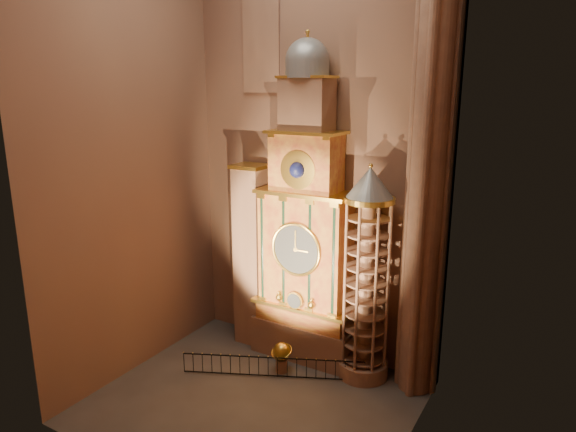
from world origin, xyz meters
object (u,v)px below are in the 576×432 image
Objects in this scene: astronomical_clock at (305,237)px; stair_turret at (366,277)px; celestial_globe at (282,355)px; iron_railing at (273,367)px; portrait_tower at (251,255)px.

stair_turret is at bearing -4.30° from astronomical_clock.
celestial_globe is 0.19× the size of iron_railing.
stair_turret is 1.30× the size of iron_railing.
portrait_tower is 5.68m from celestial_globe.
iron_railing is (-0.29, -2.79, -6.10)m from astronomical_clock.
astronomical_clock is 1.55× the size of stair_turret.
stair_turret is 6.78× the size of celestial_globe.
astronomical_clock is at bearing 84.13° from iron_railing.
celestial_globe is (-3.70, -1.83, -4.31)m from stair_turret.
iron_railing is (-3.79, -2.53, -4.69)m from stair_turret.
astronomical_clock is 6.71m from iron_railing.
portrait_tower is 0.94× the size of stair_turret.
iron_railing is (3.11, -2.81, -4.57)m from portrait_tower.
stair_turret reaches higher than iron_railing.
celestial_globe is 0.80m from iron_railing.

